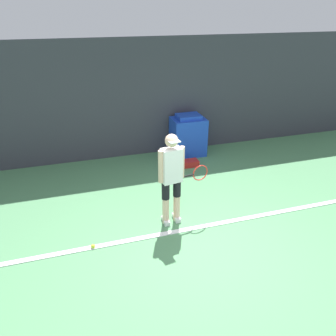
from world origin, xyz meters
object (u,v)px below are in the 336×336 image
tennis_ball (93,246)px  water_bottle (165,154)px  equipment_bag (185,164)px  covered_chair (188,136)px  tennis_player (172,175)px

tennis_ball → water_bottle: (2.09, 2.98, 0.09)m
equipment_bag → water_bottle: 0.69m
tennis_ball → covered_chair: covered_chair is taller
tennis_player → equipment_bag: bearing=55.3°
tennis_player → covered_chair: bearing=55.7°
tennis_player → water_bottle: bearing=67.5°
tennis_ball → water_bottle: bearing=55.0°
tennis_player → tennis_ball: 1.74m
covered_chair → water_bottle: covered_chair is taller
tennis_ball → water_bottle: size_ratio=0.25×
tennis_player → tennis_ball: bearing=-175.7°
tennis_player → water_bottle: tennis_player is taller
tennis_player → covered_chair: size_ratio=1.57×
covered_chair → equipment_bag: covered_chair is taller
tennis_player → covered_chair: 3.07m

